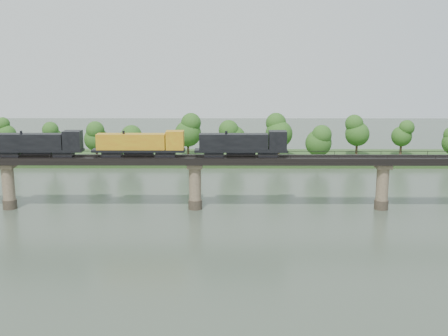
{
  "coord_description": "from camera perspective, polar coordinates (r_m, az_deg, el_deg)",
  "views": [
    {
      "loc": [
        6.77,
        -86.54,
        33.05
      ],
      "look_at": [
        6.2,
        30.0,
        9.0
      ],
      "focal_mm": 45.0,
      "sensor_mm": 36.0,
      "label": 1
    }
  ],
  "objects": [
    {
      "name": "ground",
      "position": [
        92.88,
        -3.97,
        -9.21
      ],
      "size": [
        400.0,
        400.0,
        0.0
      ],
      "primitive_type": "plane",
      "color": "#344032",
      "rests_on": "ground"
    },
    {
      "name": "far_bank",
      "position": [
        174.68,
        -1.95,
        1.01
      ],
      "size": [
        300.0,
        24.0,
        1.6
      ],
      "primitive_type": "cube",
      "color": "#26451B",
      "rests_on": "ground"
    },
    {
      "name": "bridge",
      "position": [
        119.95,
        -2.96,
        -1.65
      ],
      "size": [
        236.0,
        30.0,
        11.5
      ],
      "color": "#473A2D",
      "rests_on": "ground"
    },
    {
      "name": "bridge_superstructure",
      "position": [
        118.66,
        -3.0,
        1.32
      ],
      "size": [
        220.0,
        4.9,
        0.75
      ],
      "color": "black",
      "rests_on": "bridge"
    },
    {
      "name": "far_treeline",
      "position": [
        169.48,
        -4.8,
        3.4
      ],
      "size": [
        289.06,
        17.54,
        13.6
      ],
      "color": "#382619",
      "rests_on": "far_bank"
    },
    {
      "name": "freight_train",
      "position": [
        120.81,
        -11.96,
        2.38
      ],
      "size": [
        79.05,
        3.08,
        5.44
      ],
      "color": "black",
      "rests_on": "bridge"
    }
  ]
}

